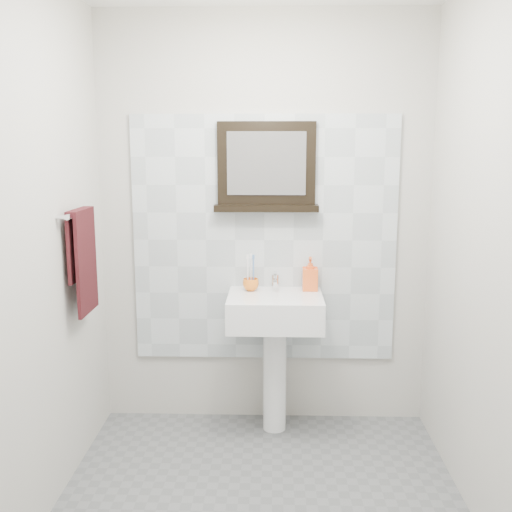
% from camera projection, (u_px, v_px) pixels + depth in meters
% --- Properties ---
extents(back_wall, '(2.00, 0.01, 2.50)m').
position_uv_depth(back_wall, '(264.00, 223.00, 3.64)').
color(back_wall, '#B8B6AF').
rests_on(back_wall, ground).
extents(front_wall, '(2.00, 0.01, 2.50)m').
position_uv_depth(front_wall, '(250.00, 339.00, 1.48)').
color(front_wall, '#B8B6AF').
rests_on(front_wall, ground).
extents(left_wall, '(0.01, 2.20, 2.50)m').
position_uv_depth(left_wall, '(29.00, 255.00, 2.59)').
color(left_wall, '#B8B6AF').
rests_on(left_wall, ground).
extents(right_wall, '(0.01, 2.20, 2.50)m').
position_uv_depth(right_wall, '(496.00, 258.00, 2.53)').
color(right_wall, '#B8B6AF').
rests_on(right_wall, ground).
extents(splashback, '(1.60, 0.02, 1.50)m').
position_uv_depth(splashback, '(264.00, 240.00, 3.65)').
color(splashback, silver).
rests_on(splashback, back_wall).
extents(pedestal_sink, '(0.55, 0.44, 0.96)m').
position_uv_depth(pedestal_sink, '(275.00, 325.00, 3.52)').
color(pedestal_sink, white).
rests_on(pedestal_sink, ground).
extents(toothbrush_cup, '(0.10, 0.10, 0.07)m').
position_uv_depth(toothbrush_cup, '(251.00, 285.00, 3.58)').
color(toothbrush_cup, orange).
rests_on(toothbrush_cup, pedestal_sink).
extents(toothbrushes, '(0.05, 0.04, 0.21)m').
position_uv_depth(toothbrushes, '(251.00, 271.00, 3.56)').
color(toothbrushes, white).
rests_on(toothbrushes, toothbrush_cup).
extents(soap_dispenser, '(0.09, 0.09, 0.20)m').
position_uv_depth(soap_dispenser, '(310.00, 274.00, 3.58)').
color(soap_dispenser, red).
rests_on(soap_dispenser, pedestal_sink).
extents(framed_mirror, '(0.62, 0.11, 0.53)m').
position_uv_depth(framed_mirror, '(266.00, 169.00, 3.54)').
color(framed_mirror, black).
rests_on(framed_mirror, back_wall).
extents(towel_bar, '(0.07, 0.40, 0.03)m').
position_uv_depth(towel_bar, '(79.00, 213.00, 3.09)').
color(towel_bar, silver).
rests_on(towel_bar, left_wall).
extents(hand_towel, '(0.06, 0.30, 0.55)m').
position_uv_depth(hand_towel, '(83.00, 253.00, 3.13)').
color(hand_towel, black).
rests_on(hand_towel, towel_bar).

